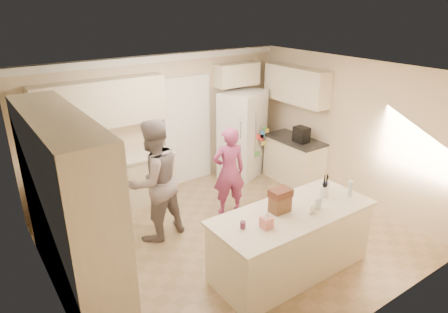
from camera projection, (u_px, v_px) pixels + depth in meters
floor at (231, 238)px, 6.34m from camera, size 5.20×4.60×0.02m
ceiling at (233, 72)px, 5.36m from camera, size 5.20×4.60×0.02m
wall_back at (161, 124)px, 7.61m from camera, size 5.20×0.02×2.60m
wall_front at (364, 233)px, 4.09m from camera, size 5.20×0.02×2.60m
wall_left at (44, 213)px, 4.46m from camera, size 0.02×4.60×2.60m
wall_right at (348, 130)px, 7.24m from camera, size 0.02×4.60×2.60m
crown_back at (158, 59)px, 7.11m from camera, size 5.20×0.08×0.12m
pantry_bank at (69, 208)px, 4.82m from camera, size 0.60×2.60×2.35m
back_base_cab at (113, 186)px, 7.08m from camera, size 2.20×0.60×0.88m
back_countertop at (111, 162)px, 6.90m from camera, size 2.24×0.63×0.04m
back_upper_cab at (101, 104)px, 6.63m from camera, size 2.20×0.35×0.80m
doorway_opening at (187, 132)px, 7.97m from camera, size 0.90×0.06×2.10m
doorway_casing at (188, 132)px, 7.94m from camera, size 1.02×0.03×2.22m
wall_frame_upper at (162, 112)px, 7.50m from camera, size 0.15×0.02×0.20m
wall_frame_lower at (163, 125)px, 7.60m from camera, size 0.15×0.02×0.20m
refrigerator at (242, 134)px, 8.29m from camera, size 1.10×1.00×1.80m
fridge_seam at (253, 139)px, 8.02m from camera, size 0.02×0.02×1.78m
fridge_dispenser at (245, 129)px, 7.80m from camera, size 0.22×0.03×0.35m
fridge_handle_l at (252, 132)px, 7.92m from camera, size 0.02×0.02×0.85m
fridge_handle_r at (256, 132)px, 7.98m from camera, size 0.02×0.02×0.85m
over_fridge_cab at (237, 74)px, 8.05m from camera, size 0.95×0.35×0.45m
right_base_cab at (294, 161)px, 8.15m from camera, size 0.60×1.20×0.88m
right_countertop at (295, 140)px, 7.98m from camera, size 0.63×1.24×0.04m
right_upper_cab at (296, 85)px, 7.81m from camera, size 0.35×1.50×0.70m
coffee_maker at (301, 135)px, 7.74m from camera, size 0.22×0.28×0.30m
island_base at (291, 242)px, 5.44m from camera, size 2.20×0.90×0.88m
island_top at (293, 213)px, 5.27m from camera, size 2.28×0.96×0.05m
utensil_crock at (324, 192)px, 5.61m from camera, size 0.13×0.13×0.15m
tissue_box at (267, 222)px, 4.86m from camera, size 0.13×0.13×0.14m
tissue_plume at (267, 214)px, 4.82m from camera, size 0.08×0.08×0.08m
dollhouse_body at (280, 204)px, 5.21m from camera, size 0.26×0.18×0.22m
dollhouse_roof at (281, 193)px, 5.15m from camera, size 0.28×0.20×0.10m
jam_jar at (243, 225)px, 4.85m from camera, size 0.07×0.07×0.09m
greeting_card_a at (313, 209)px, 5.16m from camera, size 0.12×0.06×0.16m
greeting_card_b at (318, 204)px, 5.27m from camera, size 0.12×0.05×0.16m
water_bottle at (350, 189)px, 5.61m from camera, size 0.07×0.07×0.24m
shaker_salt at (323, 186)px, 5.85m from camera, size 0.05×0.05×0.09m
shaker_pepper at (327, 185)px, 5.88m from camera, size 0.05×0.05×0.09m
teen_boy at (154, 181)px, 6.04m from camera, size 1.06×0.90×1.93m
teen_girl at (229, 171)px, 6.80m from camera, size 0.66×0.52×1.58m
fridge_magnets at (253, 139)px, 8.01m from camera, size 0.76×0.02×1.44m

